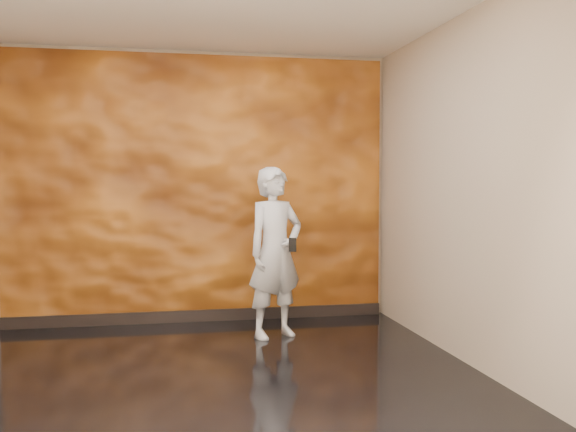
# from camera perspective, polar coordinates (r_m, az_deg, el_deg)

# --- Properties ---
(room) EXTENTS (4.02, 4.02, 2.81)m
(room) POSITION_cam_1_polar(r_m,az_deg,el_deg) (4.75, -6.59, 2.42)
(room) COLOR black
(room) RESTS_ON ground
(feature_wall) EXTENTS (3.90, 0.06, 2.75)m
(feature_wall) POSITION_cam_1_polar(r_m,az_deg,el_deg) (6.71, -7.93, 2.41)
(feature_wall) COLOR orange
(feature_wall) RESTS_ON ground
(baseboard) EXTENTS (3.90, 0.04, 0.12)m
(baseboard) POSITION_cam_1_polar(r_m,az_deg,el_deg) (6.81, -7.83, -8.77)
(baseboard) COLOR black
(baseboard) RESTS_ON ground
(man) EXTENTS (0.69, 0.59, 1.59)m
(man) POSITION_cam_1_polar(r_m,az_deg,el_deg) (5.99, -1.14, -3.24)
(man) COLOR #A5AAB4
(man) RESTS_ON ground
(phone) EXTENTS (0.07, 0.04, 0.13)m
(phone) POSITION_cam_1_polar(r_m,az_deg,el_deg) (5.77, 0.41, -2.58)
(phone) COLOR black
(phone) RESTS_ON man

